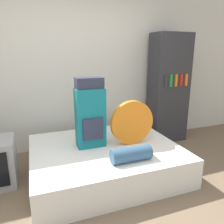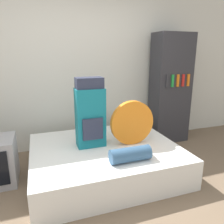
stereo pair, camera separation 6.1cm
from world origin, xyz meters
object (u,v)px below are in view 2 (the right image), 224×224
at_px(backpack, 90,114).
at_px(sleeping_roll, 130,154).
at_px(bookshelf, 170,89).
at_px(tent_bag, 132,123).

bearing_deg(backpack, sleeping_roll, -61.66).
height_order(backpack, bookshelf, bookshelf).
relative_size(backpack, tent_bag, 1.52).
bearing_deg(sleeping_roll, backpack, 118.34).
height_order(sleeping_roll, bookshelf, bookshelf).
distance_m(backpack, bookshelf, 1.72).
xyz_separation_m(backpack, sleeping_roll, (0.31, -0.57, -0.35)).
bearing_deg(bookshelf, tent_bag, -144.04).
relative_size(backpack, bookshelf, 0.47).
height_order(backpack, sleeping_roll, backpack).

